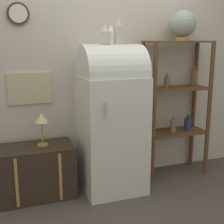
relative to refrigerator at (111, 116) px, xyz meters
name	(u,v)px	position (x,y,z in m)	size (l,w,h in m)	color
ground_plane	(119,196)	(0.00, -0.23, -0.82)	(12.00, 12.00, 0.00)	#4C4742
wall_back	(101,63)	(0.00, 0.34, 0.53)	(7.00, 0.09, 2.70)	beige
refrigerator	(111,116)	(0.00, 0.00, 0.00)	(0.64, 0.67, 1.56)	silver
suitcase_trunk	(37,171)	(-0.80, 0.07, -0.55)	(0.76, 0.44, 0.55)	#33281E
shelf_unit	(177,100)	(0.85, 0.12, 0.10)	(0.77, 0.36, 1.59)	brown
globe	(183,24)	(0.90, 0.13, 0.95)	(0.29, 0.29, 0.33)	#AD8942
vase_left	(105,35)	(-0.07, -0.01, 0.83)	(0.09, 0.09, 0.19)	beige
vase_center	(111,35)	(0.00, 0.02, 0.83)	(0.07, 0.07, 0.19)	white
vase_right	(118,31)	(0.08, 0.02, 0.87)	(0.08, 0.08, 0.27)	beige
desk_lamp	(42,121)	(-0.72, 0.06, -0.01)	(0.14, 0.14, 0.34)	#AD8942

